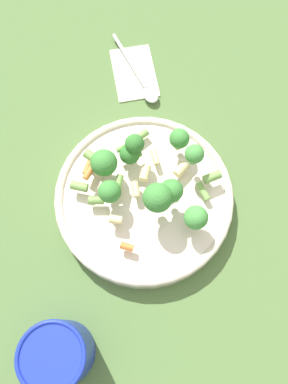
# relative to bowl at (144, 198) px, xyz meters

# --- Properties ---
(ground_plane) EXTENTS (3.00, 3.00, 0.00)m
(ground_plane) POSITION_rel_bowl_xyz_m (0.00, 0.00, -0.02)
(ground_plane) COLOR #4C6B38
(bowl) EXTENTS (0.29, 0.29, 0.04)m
(bowl) POSITION_rel_bowl_xyz_m (0.00, 0.00, 0.00)
(bowl) COLOR beige
(bowl) RESTS_ON ground_plane
(pasta_salad) EXTENTS (0.20, 0.22, 0.08)m
(pasta_salad) POSITION_rel_bowl_xyz_m (0.01, -0.00, 0.06)
(pasta_salad) COLOR #8CB766
(pasta_salad) RESTS_ON bowl
(cup) EXTENTS (0.09, 0.09, 0.09)m
(cup) POSITION_rel_bowl_xyz_m (-0.26, 0.05, 0.03)
(cup) COLOR #192DAD
(cup) RESTS_ON ground_plane
(napkin) EXTENTS (0.14, 0.12, 0.01)m
(napkin) POSITION_rel_bowl_xyz_m (0.24, 0.09, -0.02)
(napkin) COLOR white
(napkin) RESTS_ON ground_plane
(spoon) EXTENTS (0.14, 0.13, 0.01)m
(spoon) POSITION_rel_bowl_xyz_m (0.22, 0.07, -0.01)
(spoon) COLOR silver
(spoon) RESTS_ON napkin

